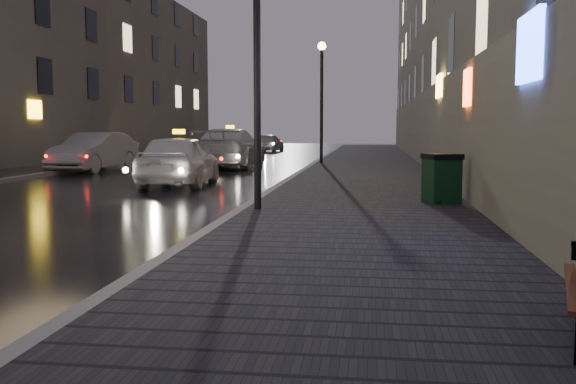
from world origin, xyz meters
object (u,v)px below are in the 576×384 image
Objects in this scene: car_far at (269,143)px; taxi_near at (179,160)px; lamp_near at (257,37)px; taxi_far at (215,144)px; lamp_far at (322,87)px; taxi_mid at (230,148)px; trash_bin at (442,178)px; car_left_mid at (94,152)px.

taxi_near is at bearing 98.41° from car_far.
taxi_near is (-3.48, 6.18, -2.72)m from lamp_near.
taxi_far is at bearing 68.49° from car_far.
lamp_far is 1.41× the size of car_far.
taxi_near is 0.78× the size of taxi_mid.
trash_bin is at bearing 142.68° from taxi_near.
lamp_far is 1.14× the size of car_left_mid.
taxi_near reaches higher than car_far.
car_left_mid is at bearing -153.86° from lamp_far.
car_left_mid is 20.29m from car_far.
lamp_far is 16.68m from car_far.
taxi_mid is at bearing -79.23° from taxi_far.
lamp_near reaches higher than car_left_mid.
taxi_far is at bearing 94.66° from trash_bin.
taxi_mid is 12.53m from taxi_far.
taxi_far reaches higher than trash_bin.
taxi_far is (-7.45, 10.62, -2.81)m from lamp_far.
taxi_near is 0.98× the size of car_left_mid.
trash_bin is 0.22× the size of taxi_far.
car_far is at bearing 57.14° from taxi_far.
taxi_far is 5.69m from car_far.
car_left_mid is (-5.17, 5.58, -0.01)m from taxi_near.
taxi_far is at bearing -74.30° from taxi_mid.
lamp_near is at bearing -48.46° from car_left_mid.
lamp_near is 14.85m from car_left_mid.
lamp_far is 10.01m from car_left_mid.
taxi_mid is at bearing 35.90° from car_left_mid.
lamp_far is 1.16× the size of taxi_near.
taxi_mid is at bearing 104.61° from lamp_near.
car_far is (-1.40, 25.52, -0.14)m from taxi_near.
taxi_mid is at bearing -160.20° from lamp_far.
car_far is at bearing -90.94° from taxi_near.
car_left_mid is 0.95× the size of taxi_far.
car_left_mid reaches higher than car_far.
lamp_near is 32.19m from car_far.
taxi_near is (-7.17, 4.70, 0.09)m from trash_bin.
lamp_far is at bearing 112.55° from car_far.
car_left_mid is at bearing -51.28° from taxi_near.
lamp_far reaches higher than taxi_far.
taxi_far is at bearing -83.11° from taxi_near.
lamp_far is 4.84m from taxi_mid.
trash_bin is (3.69, -14.52, -2.81)m from lamp_far.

